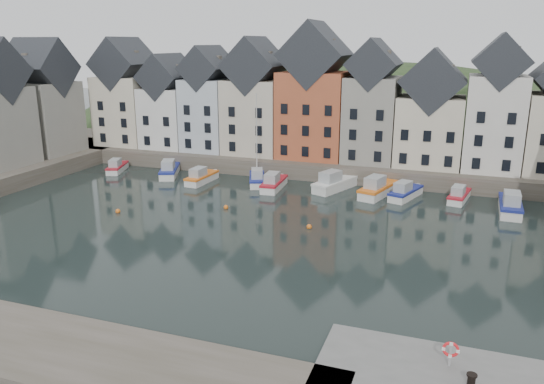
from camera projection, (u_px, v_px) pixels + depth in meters
The scene contains 18 objects.
ground at pixel (230, 238), 47.67m from camera, with size 260.00×260.00×0.00m, color black.
far_quay at pixel (316, 160), 74.59m from camera, with size 90.00×16.00×2.00m, color #4D473B.
hillside at pixel (349, 228), 103.32m from camera, with size 153.60×70.40×64.00m.
far_terrace at pixel (337, 106), 69.59m from camera, with size 72.37×8.16×17.78m.
left_terrace at pixel (18, 107), 69.09m from camera, with size 7.65×17.00×15.69m.
mooring_buoys at pixel (215, 215), 53.75m from camera, with size 20.50×5.50×0.50m.
boat_a at pixel (117, 167), 72.09m from camera, with size 3.26×5.59×2.05m.
boat_b at pixel (169, 170), 69.73m from camera, with size 4.35×6.76×2.49m.
boat_c at pixel (201, 177), 66.43m from camera, with size 2.13×5.93×2.24m.
boat_d at pixel (257, 178), 65.72m from camera, with size 3.88×6.17×11.30m.
boat_e at pixel (274, 183), 63.50m from camera, with size 2.31×6.25×2.36m.
boat_f at pixel (334, 184), 63.09m from camera, with size 4.48×7.26×2.67m.
boat_g at pixel (377, 189), 60.69m from camera, with size 3.89×7.33×2.69m.
boat_h at pixel (405, 193), 59.71m from camera, with size 3.54×6.21×2.28m.
boat_i at pixel (459, 196), 58.70m from camera, with size 2.57×5.59×2.07m.
boat_j at pixel (510, 206), 54.63m from camera, with size 2.30×6.89×2.63m.
mooring_bollard at pixel (472, 379), 24.00m from camera, with size 0.48×0.48×0.56m.
life_ring_post at pixel (451, 350), 25.28m from camera, with size 0.80×0.17×1.30m.
Camera 1 is at (18.56, -40.86, 17.02)m, focal length 35.00 mm.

